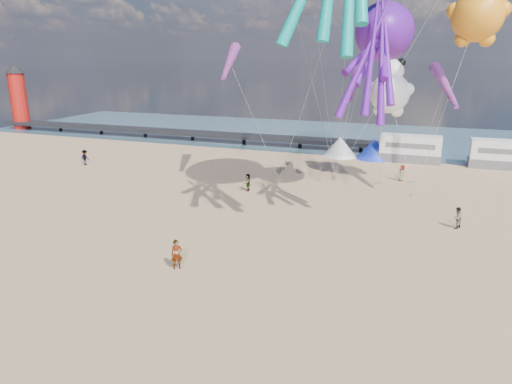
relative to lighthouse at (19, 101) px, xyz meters
name	(u,v)px	position (x,y,z in m)	size (l,w,h in m)	color
ground	(207,354)	(56.00, -44.00, -4.50)	(120.00, 120.00, 0.00)	tan
water	(371,138)	(56.00, 11.00, -4.48)	(120.00, 120.00, 0.00)	#365567
pier	(168,132)	(28.00, 0.00, -3.50)	(60.00, 3.00, 0.50)	black
lighthouse	(19,101)	(0.00, 0.00, 0.00)	(2.60, 2.60, 9.00)	#A5140F
motorhome_0	(410,149)	(62.00, -4.00, -3.00)	(6.60, 2.50, 3.00)	silver
motorhome_1	(503,154)	(71.50, -4.00, -3.00)	(6.60, 2.50, 3.00)	silver
tent_white	(340,147)	(54.00, -4.00, -3.30)	(4.00, 4.00, 2.40)	white
tent_blue	(374,149)	(58.00, -4.00, -3.30)	(4.00, 4.00, 2.40)	#1933CC
standing_person	(177,254)	(50.97, -37.60, -3.64)	(0.63, 0.41, 1.72)	tan
beachgoer_0	(402,173)	(61.69, -13.33, -3.72)	(0.57, 0.37, 1.55)	#7F6659
beachgoer_1	(457,218)	(66.03, -25.26, -3.73)	(0.75, 0.49, 1.54)	#7F6659
beachgoer_2	(85,157)	(28.42, -18.34, -3.65)	(0.82, 0.64, 1.69)	#7F6659
beachgoer_4	(248,182)	(49.00, -21.57, -3.72)	(0.92, 0.38, 1.56)	#7F6659
sandbag_a	(279,180)	(50.62, -17.39, -4.39)	(0.50, 0.35, 0.22)	gray
sandbag_b	(379,183)	(59.82, -15.36, -4.39)	(0.50, 0.35, 0.22)	gray
sandbag_c	(414,196)	(63.03, -18.38, -4.39)	(0.50, 0.35, 0.22)	gray
sandbag_d	(411,182)	(62.60, -13.84, -4.39)	(0.50, 0.35, 0.22)	gray
sandbag_e	(336,178)	(55.59, -14.66, -4.39)	(0.50, 0.35, 0.22)	gray
kite_octopus_purple	(385,32)	(59.85, -21.61, 8.76)	(3.97, 9.26, 10.59)	#571199
kite_panda	(390,93)	(60.03, -14.42, 3.84)	(4.34, 4.08, 6.12)	white
kite_teddy_orange	(478,16)	(66.23, -17.76, 9.97)	(4.65, 4.38, 6.57)	orange
windsock_left	(230,62)	(46.32, -19.01, 6.57)	(1.10, 7.39, 7.39)	red
windsock_mid	(445,86)	(64.51, -17.95, 4.79)	(1.00, 6.60, 6.60)	red
windsock_right	(353,84)	(57.07, -16.59, 4.70)	(0.90, 5.19, 5.19)	red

